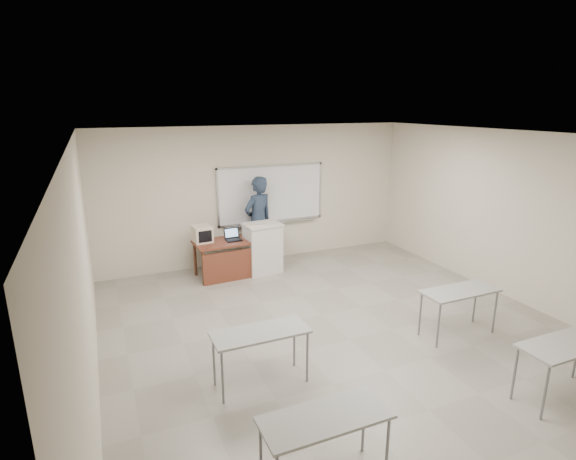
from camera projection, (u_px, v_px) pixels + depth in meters
name	position (u px, v px, depth m)	size (l,w,h in m)	color
floor	(349.00, 340.00, 6.77)	(7.00, 8.00, 0.01)	gray
whiteboard	(271.00, 195.00, 9.99)	(2.48, 0.10, 1.31)	white
student_desks	(410.00, 342.00, 5.40)	(4.40, 2.20, 0.73)	gray
instructor_desk	(232.00, 251.00, 9.11)	(1.46, 0.73, 0.75)	brown
podium	(263.00, 248.00, 9.38)	(0.75, 0.55, 1.06)	silver
crt_monitor	(202.00, 234.00, 9.01)	(0.36, 0.40, 0.34)	beige
laptop	(233.00, 237.00, 9.17)	(0.32, 0.29, 0.23)	black
mouse	(255.00, 236.00, 9.40)	(0.10, 0.07, 0.04)	silver
keyboard	(257.00, 225.00, 9.07)	(0.47, 0.16, 0.03)	beige
presenter	(258.00, 221.00, 9.73)	(0.72, 0.47, 1.96)	black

